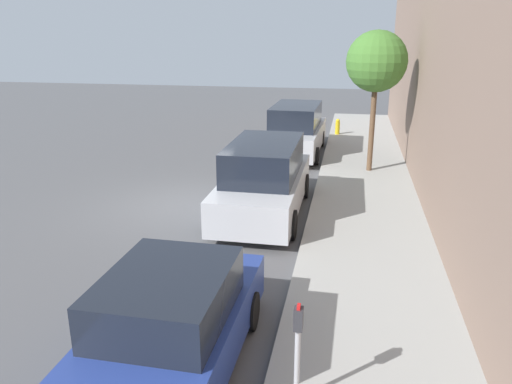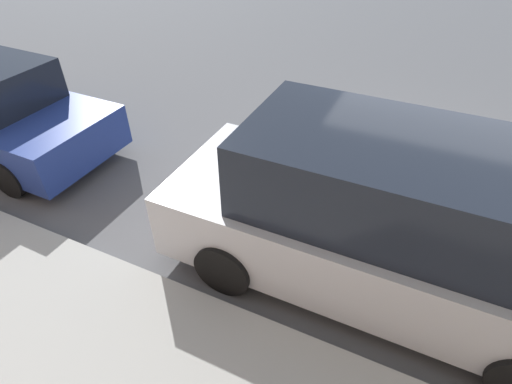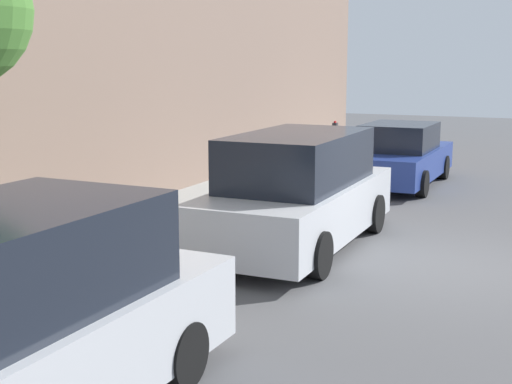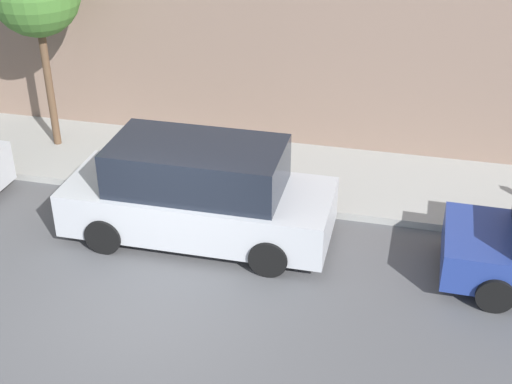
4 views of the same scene
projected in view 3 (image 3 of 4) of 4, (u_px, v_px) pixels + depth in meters
ground_plane at (436, 265)px, 10.82m from camera, size 60.00×60.00×0.00m
sidewalk at (158, 229)px, 12.80m from camera, size 2.89×32.00×0.15m
parked_sedan_nearest at (399, 156)px, 17.63m from camera, size 1.92×4.53×1.54m
parked_minivan_second at (298, 192)px, 11.72m from camera, size 2.02×4.91×1.90m
parking_meter_near at (335, 141)px, 18.60m from camera, size 0.11×0.15×1.36m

